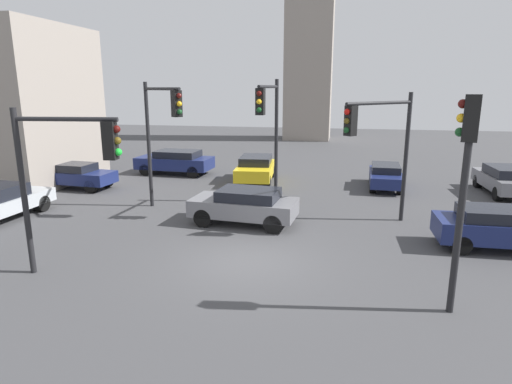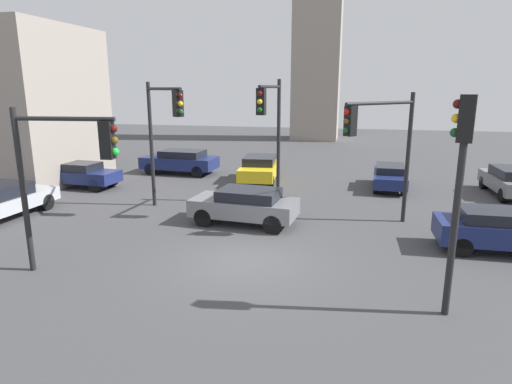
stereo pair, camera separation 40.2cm
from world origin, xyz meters
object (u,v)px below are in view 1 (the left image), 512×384
car_3 (502,228)px  traffic_light_0 (161,122)px  traffic_light_1 (380,135)px  car_0 (256,168)px  traffic_light_2 (465,165)px  car_5 (506,180)px  car_7 (175,161)px  car_4 (245,205)px  traffic_light_4 (269,120)px  traffic_light_3 (67,160)px  car_1 (385,175)px  car_2 (75,175)px

car_3 → traffic_light_0: bearing=170.0°
traffic_light_1 → car_0: 9.81m
traffic_light_2 → car_0: traffic_light_2 is taller
traffic_light_1 → traffic_light_0: bearing=-52.0°
car_5 → car_7: 18.00m
car_5 → car_4: bearing=119.7°
traffic_light_2 → car_5: (5.33, 12.82, -2.76)m
car_0 → car_7: bearing=-108.4°
traffic_light_4 → car_0: size_ratio=1.30×
car_4 → traffic_light_3: bearing=61.5°
car_4 → car_5: (11.56, 7.16, 0.00)m
traffic_light_1 → car_4: (-4.89, -0.44, -2.76)m
traffic_light_2 → traffic_light_3: (-9.84, 0.19, -0.24)m
car_7 → car_4: bearing=128.2°
traffic_light_1 → car_1: size_ratio=1.26×
traffic_light_2 → car_4: bearing=-26.5°
traffic_light_1 → car_1: (1.00, 7.15, -2.85)m
traffic_light_1 → car_5: 9.86m
car_0 → car_7: size_ratio=0.92×
traffic_light_2 → car_1: (-0.34, 13.24, -2.85)m
traffic_light_4 → car_1: traffic_light_4 is taller
traffic_light_2 → traffic_light_3: bearing=14.7°
car_0 → car_1: (7.00, -0.10, -0.10)m
car_4 → car_0: bearing=-76.8°
car_0 → car_3: car_0 is taller
traffic_light_4 → car_5: (10.98, 5.05, -3.11)m
car_2 → traffic_light_0: bearing=-22.6°
traffic_light_1 → traffic_light_3: bearing=-13.4°
traffic_light_1 → car_3: traffic_light_1 is taller
traffic_light_1 → car_1: bearing=-146.1°
car_1 → car_3: car_3 is taller
traffic_light_1 → traffic_light_2: (1.33, -6.10, -0.00)m
traffic_light_0 → traffic_light_1: (8.58, -0.57, -0.28)m
car_0 → car_1: 7.01m
traffic_light_0 → traffic_light_4: 4.41m
traffic_light_1 → traffic_light_3: traffic_light_1 is taller
car_2 → car_7: bearing=55.9°
traffic_light_1 → traffic_light_4: size_ratio=0.91×
car_7 → traffic_light_0: bearing=111.4°
car_0 → car_7: (-5.24, 1.25, 0.02)m
car_5 → traffic_light_4: bearing=112.6°
traffic_light_3 → traffic_light_2: bearing=-7.3°
traffic_light_1 → traffic_light_2: 6.24m
traffic_light_4 → car_2: bearing=-97.3°
car_0 → traffic_light_1: bearing=34.7°
traffic_light_2 → car_5: size_ratio=1.18×
car_4 → traffic_light_1: bearing=-169.9°
traffic_light_2 → car_0: (-7.34, 13.34, -2.75)m
car_0 → car_5: 12.68m
traffic_light_3 → car_2: 11.94m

